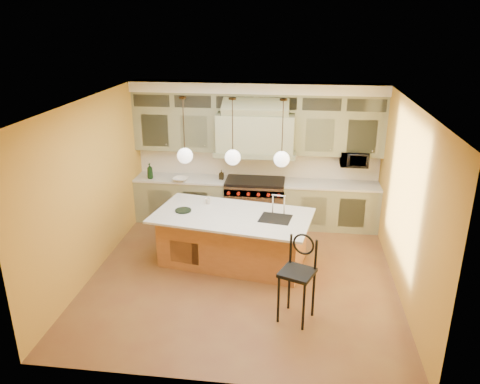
# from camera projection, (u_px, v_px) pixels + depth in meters

# --- Properties ---
(floor) EXTENTS (5.00, 5.00, 0.00)m
(floor) POSITION_uv_depth(u_px,v_px,m) (242.00, 275.00, 7.89)
(floor) COLOR brown
(floor) RESTS_ON ground
(ceiling) EXTENTS (5.00, 5.00, 0.00)m
(ceiling) POSITION_uv_depth(u_px,v_px,m) (243.00, 102.00, 6.87)
(ceiling) COLOR white
(ceiling) RESTS_ON wall_back
(wall_back) EXTENTS (5.00, 0.00, 5.00)m
(wall_back) POSITION_uv_depth(u_px,v_px,m) (257.00, 152.00, 9.70)
(wall_back) COLOR gold
(wall_back) RESTS_ON ground
(wall_front) EXTENTS (5.00, 0.00, 5.00)m
(wall_front) POSITION_uv_depth(u_px,v_px,m) (215.00, 276.00, 5.06)
(wall_front) COLOR gold
(wall_front) RESTS_ON ground
(wall_left) EXTENTS (0.00, 5.00, 5.00)m
(wall_left) POSITION_uv_depth(u_px,v_px,m) (92.00, 188.00, 7.67)
(wall_left) COLOR gold
(wall_left) RESTS_ON ground
(wall_right) EXTENTS (0.00, 5.00, 5.00)m
(wall_right) POSITION_uv_depth(u_px,v_px,m) (406.00, 202.00, 7.08)
(wall_right) COLOR gold
(wall_right) RESTS_ON ground
(back_cabinetry) EXTENTS (5.00, 0.77, 2.90)m
(back_cabinetry) POSITION_uv_depth(u_px,v_px,m) (256.00, 157.00, 9.46)
(back_cabinetry) COLOR #969870
(back_cabinetry) RESTS_ON floor
(range) EXTENTS (1.20, 0.74, 0.96)m
(range) POSITION_uv_depth(u_px,v_px,m) (255.00, 201.00, 9.71)
(range) COLOR silver
(range) RESTS_ON floor
(kitchen_island) EXTENTS (2.85, 1.81, 1.35)m
(kitchen_island) POSITION_uv_depth(u_px,v_px,m) (233.00, 237.00, 8.16)
(kitchen_island) COLOR #995E36
(kitchen_island) RESTS_ON floor
(counter_stool) EXTENTS (0.58, 0.58, 1.27)m
(counter_stool) POSITION_uv_depth(u_px,v_px,m) (298.00, 273.00, 6.52)
(counter_stool) COLOR black
(counter_stool) RESTS_ON floor
(microwave) EXTENTS (0.54, 0.37, 0.30)m
(microwave) POSITION_uv_depth(u_px,v_px,m) (354.00, 159.00, 9.24)
(microwave) COLOR black
(microwave) RESTS_ON back_cabinetry
(oil_bottle_a) EXTENTS (0.14, 0.14, 0.32)m
(oil_bottle_a) POSITION_uv_depth(u_px,v_px,m) (150.00, 171.00, 9.63)
(oil_bottle_a) COLOR black
(oil_bottle_a) RESTS_ON back_cabinetry
(oil_bottle_b) EXTENTS (0.10, 0.10, 0.20)m
(oil_bottle_b) POSITION_uv_depth(u_px,v_px,m) (221.00, 175.00, 9.61)
(oil_bottle_b) COLOR black
(oil_bottle_b) RESTS_ON back_cabinetry
(fruit_bowl) EXTENTS (0.35, 0.35, 0.08)m
(fruit_bowl) POSITION_uv_depth(u_px,v_px,m) (180.00, 179.00, 9.51)
(fruit_bowl) COLOR silver
(fruit_bowl) RESTS_ON back_cabinetry
(cup) EXTENTS (0.11, 0.11, 0.10)m
(cup) POSITION_uv_depth(u_px,v_px,m) (208.00, 201.00, 8.42)
(cup) COLOR silver
(cup) RESTS_ON kitchen_island
(pendant_left) EXTENTS (0.26, 0.26, 1.11)m
(pendant_left) POSITION_uv_depth(u_px,v_px,m) (185.00, 154.00, 7.74)
(pendant_left) COLOR #2D2319
(pendant_left) RESTS_ON ceiling
(pendant_center) EXTENTS (0.26, 0.26, 1.11)m
(pendant_center) POSITION_uv_depth(u_px,v_px,m) (233.00, 156.00, 7.65)
(pendant_center) COLOR #2D2319
(pendant_center) RESTS_ON ceiling
(pendant_right) EXTENTS (0.26, 0.26, 1.11)m
(pendant_right) POSITION_uv_depth(u_px,v_px,m) (282.00, 157.00, 7.55)
(pendant_right) COLOR #2D2319
(pendant_right) RESTS_ON ceiling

